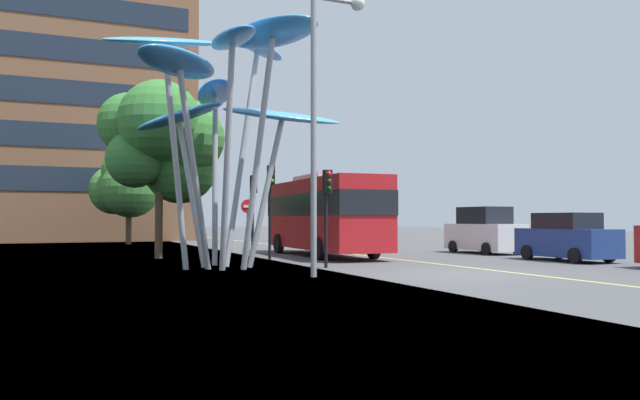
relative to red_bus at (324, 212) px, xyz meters
name	(u,v)px	position (x,y,z in m)	size (l,w,h in m)	color
ground	(439,277)	(-0.73, -10.39, -2.07)	(120.00, 240.00, 0.10)	#4C4C4F
red_bus	(324,212)	(0.00, 0.00, 0.00)	(3.05, 9.91, 3.71)	red
leaf_sculpture	(221,84)	(-6.24, -5.40, 4.34)	(8.58, 8.08, 8.84)	#9EA0A5
traffic_light_kerb_near	(327,197)	(-2.76, -6.59, 0.45)	(0.28, 0.42, 3.40)	black
traffic_light_kerb_far	(271,192)	(-3.13, -1.60, 0.82)	(0.28, 0.42, 3.94)	black
traffic_light_island_mid	(253,198)	(-3.13, 0.82, 0.63)	(0.28, 0.42, 3.67)	black
car_parked_mid	(566,238)	(7.65, -7.06, -1.10)	(1.94, 4.20, 1.95)	navy
car_parked_far	(484,232)	(8.15, -1.16, -0.96)	(2.00, 4.29, 2.29)	silver
street_lamp	(325,96)	(-4.12, -9.52, 3.34)	(1.77, 0.44, 8.52)	gray
tree_pavement_near	(165,141)	(-7.06, 1.02, 3.06)	(5.32, 4.64, 7.56)	brown
tree_pavement_far	(126,186)	(-6.86, 17.35, 1.85)	(4.62, 5.85, 6.20)	brown
no_entry_sign	(248,219)	(-3.76, -0.41, -0.33)	(0.60, 0.12, 2.54)	gray
backdrop_building	(7,102)	(-14.73, 29.05, 8.99)	(27.51, 13.77, 22.03)	brown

